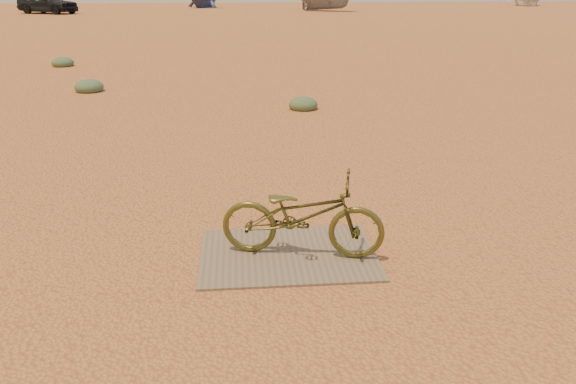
{
  "coord_description": "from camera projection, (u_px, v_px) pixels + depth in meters",
  "views": [
    {
      "loc": [
        -0.33,
        -4.6,
        2.41
      ],
      "look_at": [
        0.09,
        0.06,
        0.63
      ],
      "focal_mm": 35.0,
      "sensor_mm": 36.0,
      "label": 1
    }
  ],
  "objects": [
    {
      "name": "kale_c",
      "position": [
        63.0,
        66.0,
        16.56
      ],
      "size": [
        0.63,
        0.63,
        0.35
      ],
      "primitive_type": "ellipsoid",
      "color": "#4E6647",
      "rests_on": "ground"
    },
    {
      "name": "bicycle",
      "position": [
        302.0,
        215.0,
        5.07
      ],
      "size": [
        1.56,
        0.83,
        0.78
      ],
      "primitive_type": "imported",
      "rotation": [
        0.0,
        0.0,
        1.35
      ],
      "color": "#4E4D1F",
      "rests_on": "plywood_board"
    },
    {
      "name": "kale_a",
      "position": [
        90.0,
        91.0,
        12.86
      ],
      "size": [
        0.65,
        0.65,
        0.35
      ],
      "primitive_type": "ellipsoid",
      "color": "#4E6647",
      "rests_on": "ground"
    },
    {
      "name": "ground",
      "position": [
        279.0,
        259.0,
        5.17
      ],
      "size": [
        120.0,
        120.0,
        0.0
      ],
      "primitive_type": "plane",
      "color": "#BF783F",
      "rests_on": "ground"
    },
    {
      "name": "kale_b",
      "position": [
        303.0,
        109.0,
        11.12
      ],
      "size": [
        0.57,
        0.57,
        0.32
      ],
      "primitive_type": "ellipsoid",
      "color": "#4E6647",
      "rests_on": "ground"
    },
    {
      "name": "car",
      "position": [
        47.0,
        2.0,
        41.26
      ],
      "size": [
        4.95,
        3.79,
        1.57
      ],
      "primitive_type": "imported",
      "rotation": [
        0.0,
        0.0,
        1.09
      ],
      "color": "black",
      "rests_on": "ground"
    },
    {
      "name": "plywood_board",
      "position": [
        288.0,
        254.0,
        5.23
      ],
      "size": [
        1.63,
        1.17,
        0.02
      ],
      "primitive_type": "cube",
      "color": "#705D4D",
      "rests_on": "ground"
    },
    {
      "name": "boat_far_right",
      "position": [
        526.0,
        0.0,
        54.1
      ],
      "size": [
        5.4,
        6.15,
        1.06
      ],
      "primitive_type": "imported",
      "rotation": [
        0.0,
        0.0,
        -0.41
      ],
      "color": "silver",
      "rests_on": "ground"
    }
  ]
}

